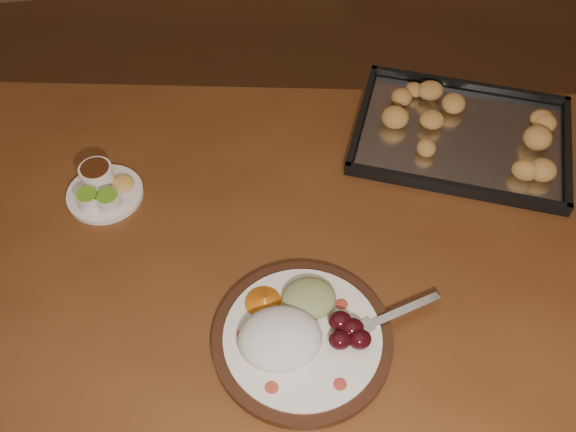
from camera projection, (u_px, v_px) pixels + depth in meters
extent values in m
plane|color=#572E1D|center=(169.00, 398.00, 1.76)|extent=(4.00, 4.00, 0.00)
cube|color=brown|center=(277.00, 261.00, 1.16)|extent=(1.63, 1.15, 0.04)
cylinder|color=#442914|center=(29.00, 216.00, 1.70)|extent=(0.07, 0.07, 0.71)
cylinder|color=#442914|center=(545.00, 228.00, 1.67)|extent=(0.07, 0.07, 0.71)
cylinder|color=#33190E|center=(302.00, 339.00, 1.03)|extent=(0.29, 0.29, 0.02)
cylinder|color=white|center=(302.00, 337.00, 1.02)|extent=(0.25, 0.25, 0.01)
ellipsoid|color=#AF3A2A|center=(272.00, 387.00, 0.96)|extent=(0.02, 0.02, 0.00)
ellipsoid|color=#AF3A2A|center=(340.00, 384.00, 0.97)|extent=(0.02, 0.02, 0.00)
ellipsoid|color=#AF3A2A|center=(341.00, 304.00, 1.05)|extent=(0.02, 0.02, 0.00)
ellipsoid|color=#AF3A2A|center=(244.00, 334.00, 1.02)|extent=(0.02, 0.02, 0.00)
ellipsoid|color=white|center=(280.00, 338.00, 1.00)|extent=(0.14, 0.12, 0.06)
ellipsoid|color=#430912|center=(340.00, 340.00, 1.00)|extent=(0.04, 0.03, 0.03)
ellipsoid|color=#430912|center=(352.00, 328.00, 1.01)|extent=(0.04, 0.03, 0.03)
ellipsoid|color=#430912|center=(340.00, 321.00, 1.02)|extent=(0.04, 0.03, 0.03)
ellipsoid|color=#430912|center=(360.00, 339.00, 1.00)|extent=(0.04, 0.03, 0.03)
ellipsoid|color=tan|center=(309.00, 298.00, 1.05)|extent=(0.10, 0.09, 0.04)
cone|color=#C86112|center=(264.00, 301.00, 1.05)|extent=(0.09, 0.09, 0.03)
cube|color=silver|center=(402.00, 311.00, 1.04)|extent=(0.14, 0.05, 0.00)
cube|color=silver|center=(362.00, 328.00, 1.02)|extent=(0.04, 0.03, 0.00)
cylinder|color=silver|center=(351.00, 339.00, 1.01)|extent=(0.03, 0.01, 0.00)
cylinder|color=silver|center=(349.00, 335.00, 1.01)|extent=(0.03, 0.01, 0.00)
cylinder|color=silver|center=(347.00, 332.00, 1.02)|extent=(0.03, 0.01, 0.00)
cylinder|color=silver|center=(345.00, 329.00, 1.02)|extent=(0.03, 0.01, 0.00)
cylinder|color=white|center=(105.00, 194.00, 1.22)|extent=(0.14, 0.14, 0.01)
cylinder|color=silver|center=(89.00, 199.00, 1.19)|extent=(0.05, 0.05, 0.03)
cylinder|color=#62A220|center=(87.00, 194.00, 1.18)|extent=(0.04, 0.04, 0.00)
cylinder|color=silver|center=(109.00, 200.00, 1.19)|extent=(0.05, 0.05, 0.03)
cylinder|color=#62A220|center=(107.00, 196.00, 1.18)|extent=(0.04, 0.04, 0.00)
cylinder|color=white|center=(97.00, 174.00, 1.22)|extent=(0.06, 0.06, 0.04)
cylinder|color=#3D1C0B|center=(95.00, 168.00, 1.21)|extent=(0.05, 0.05, 0.00)
ellipsoid|color=#F1B255|center=(123.00, 183.00, 1.22)|extent=(0.04, 0.04, 0.02)
cube|color=black|center=(461.00, 138.00, 1.32)|extent=(0.51, 0.45, 0.01)
cube|color=black|center=(468.00, 86.00, 1.40)|extent=(0.40, 0.18, 0.02)
cube|color=black|center=(455.00, 188.00, 1.22)|extent=(0.40, 0.18, 0.02)
cube|color=black|center=(568.00, 152.00, 1.28)|extent=(0.13, 0.29, 0.02)
cube|color=black|center=(362.00, 116.00, 1.34)|extent=(0.13, 0.29, 0.02)
cube|color=silver|center=(461.00, 136.00, 1.31)|extent=(0.48, 0.42, 0.00)
ellipsoid|color=gold|center=(490.00, 134.00, 1.29)|extent=(0.05, 0.05, 0.03)
ellipsoid|color=gold|center=(515.00, 129.00, 1.30)|extent=(0.06, 0.06, 0.03)
ellipsoid|color=gold|center=(488.00, 109.00, 1.34)|extent=(0.06, 0.07, 0.03)
ellipsoid|color=gold|center=(480.00, 116.00, 1.33)|extent=(0.05, 0.06, 0.03)
ellipsoid|color=gold|center=(456.00, 103.00, 1.35)|extent=(0.05, 0.06, 0.03)
ellipsoid|color=gold|center=(448.00, 117.00, 1.32)|extent=(0.06, 0.07, 0.03)
ellipsoid|color=gold|center=(415.00, 112.00, 1.33)|extent=(0.06, 0.06, 0.03)
ellipsoid|color=gold|center=(427.00, 123.00, 1.31)|extent=(0.05, 0.05, 0.03)
ellipsoid|color=gold|center=(403.00, 127.00, 1.30)|extent=(0.06, 0.06, 0.03)
ellipsoid|color=gold|center=(431.00, 146.00, 1.27)|extent=(0.06, 0.07, 0.03)
ellipsoid|color=gold|center=(456.00, 141.00, 1.28)|extent=(0.05, 0.06, 0.03)
ellipsoid|color=gold|center=(473.00, 154.00, 1.26)|extent=(0.05, 0.06, 0.03)
ellipsoid|color=gold|center=(484.00, 160.00, 1.25)|extent=(0.06, 0.07, 0.03)
ellipsoid|color=gold|center=(523.00, 148.00, 1.27)|extent=(0.06, 0.06, 0.03)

